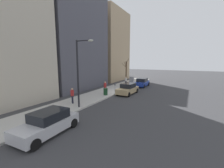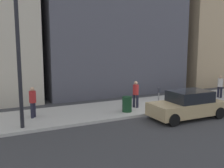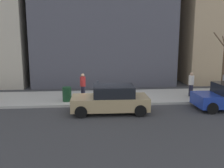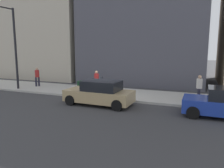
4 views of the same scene
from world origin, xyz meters
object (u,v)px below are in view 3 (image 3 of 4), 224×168
object	(u,v)px
parked_car_tan	(111,100)
pedestrian_midblock	(83,84)
trash_bin	(67,94)
pedestrian_near_meter	(191,83)
parking_meter	(98,89)

from	to	relation	value
parked_car_tan	pedestrian_midblock	xyz separation A→B (m)	(2.82, 1.59, 0.35)
trash_bin	pedestrian_near_meter	world-z (taller)	pedestrian_near_meter
parked_car_tan	parking_meter	world-z (taller)	parked_car_tan
parking_meter	trash_bin	size ratio (longest dim) A/B	1.50
trash_bin	pedestrian_midblock	bearing A→B (deg)	-56.52
parked_car_tan	pedestrian_near_meter	size ratio (longest dim) A/B	2.55
parked_car_tan	pedestrian_midblock	size ratio (longest dim) A/B	2.55
trash_bin	parking_meter	bearing A→B (deg)	-103.18
parked_car_tan	parking_meter	distance (m)	1.85
trash_bin	pedestrian_midblock	distance (m)	1.28
parking_meter	pedestrian_midblock	world-z (taller)	pedestrian_midblock
parked_car_tan	trash_bin	world-z (taller)	parked_car_tan
parking_meter	pedestrian_midblock	size ratio (longest dim) A/B	0.81
pedestrian_near_meter	parking_meter	bearing A→B (deg)	-86.05
parked_car_tan	trash_bin	bearing A→B (deg)	51.39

